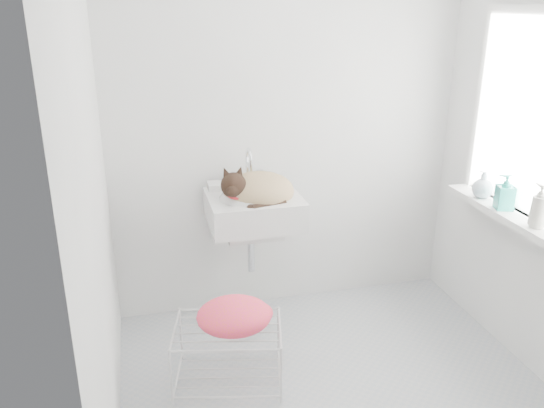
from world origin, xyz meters
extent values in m
cube|color=#9FA5AC|center=(0.00, 0.00, 0.00)|extent=(2.20, 2.00, 0.02)
cube|color=white|center=(0.00, 1.00, 1.25)|extent=(2.20, 0.02, 2.50)
cube|color=white|center=(-1.10, 0.00, 1.25)|extent=(0.02, 2.00, 2.50)
cube|color=white|center=(1.09, 0.20, 1.35)|extent=(0.01, 0.80, 1.00)
cube|color=white|center=(1.07, 0.20, 1.35)|extent=(0.04, 0.90, 1.10)
cube|color=white|center=(1.01, 0.20, 0.83)|extent=(0.16, 0.88, 0.04)
cube|color=silver|center=(-0.27, 0.74, 0.85)|extent=(0.53, 0.47, 0.21)
ellipsoid|color=tan|center=(-0.24, 0.73, 0.88)|extent=(0.41, 0.35, 0.21)
sphere|color=black|center=(-0.40, 0.66, 0.97)|extent=(0.15, 0.15, 0.15)
torus|color=#B01920|center=(-0.38, 0.66, 0.93)|extent=(0.13, 0.13, 0.06)
cube|color=silver|center=(-0.53, 0.22, 0.15)|extent=(0.62, 0.49, 0.33)
ellipsoid|color=#E26000|center=(-0.50, 0.19, 0.36)|extent=(0.41, 0.31, 0.16)
imported|color=silver|center=(1.00, -0.07, 0.85)|extent=(0.08, 0.08, 0.19)
imported|color=teal|center=(1.00, 0.20, 0.85)|extent=(0.11, 0.11, 0.20)
imported|color=silver|center=(1.00, 0.40, 0.85)|extent=(0.16, 0.16, 0.15)
camera|label=1|loc=(-0.91, -2.23, 1.92)|focal=36.57mm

